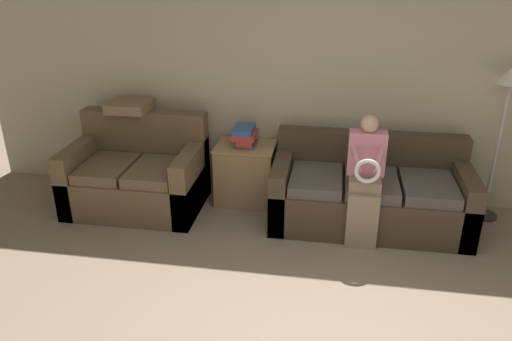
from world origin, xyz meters
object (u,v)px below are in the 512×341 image
Objects in this scene: side_shelf at (246,173)px; book_stack at (245,136)px; couch_main at (369,193)px; couch_side at (138,176)px; child_left_seated at (365,177)px; floor_lamp at (508,99)px; throw_pillow at (130,106)px.

side_shelf is 2.07× the size of book_stack.
book_stack is at bearing 168.72° from couch_main.
side_shelf is (-1.29, 0.25, 0.02)m from couch_main.
couch_side is at bearing -179.28° from couch_main.
child_left_seated is 1.88× the size of side_shelf.
couch_side is at bearing 171.50° from child_left_seated.
couch_main is at bearing -166.30° from floor_lamp.
couch_main is 1.54m from floor_lamp.
couch_main is 2.97× the size of side_shelf.
floor_lamp is at bearing 27.62° from child_left_seated.
floor_lamp reaches higher than couch_main.
couch_main is 6.14× the size of book_stack.
floor_lamp is (1.27, 0.66, 0.59)m from child_left_seated.
throw_pillow reaches higher than couch_main.
couch_main is at bearing -11.28° from book_stack.
couch_side is (-2.38, -0.03, 0.02)m from couch_main.
throw_pillow reaches higher than book_stack.
book_stack reaches higher than side_shelf.
book_stack reaches higher than couch_main.
child_left_seated is 1.55m from floor_lamp.
couch_main is 1.40× the size of couch_side.
book_stack is at bearing 117.02° from side_shelf.
floor_lamp is (3.57, 0.32, 0.91)m from couch_side.
throw_pillow is at bearing 179.04° from book_stack.
couch_side is 1.20m from book_stack.
couch_side is at bearing -165.28° from book_stack.
couch_main is 1.39m from book_stack.
couch_side reaches higher than side_shelf.
book_stack is at bearing -179.26° from floor_lamp.
throw_pillow is (-3.71, -0.01, -0.24)m from floor_lamp.
couch_side is 0.75m from throw_pillow.
side_shelf is at bearing -179.13° from floor_lamp.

